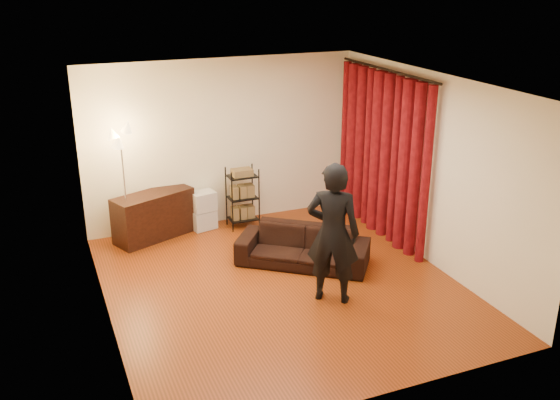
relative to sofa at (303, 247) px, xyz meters
name	(u,v)px	position (x,y,z in m)	size (l,w,h in m)	color
floor	(282,285)	(-0.52, -0.48, -0.27)	(5.00, 5.00, 0.00)	#8E3611
ceiling	(282,83)	(-0.52, -0.48, 2.43)	(5.00, 5.00, 0.00)	white
wall_back	(223,142)	(-0.52, 2.02, 1.08)	(5.00, 5.00, 0.00)	white
wall_front	(385,274)	(-0.52, -2.98, 1.08)	(5.00, 5.00, 0.00)	white
wall_left	(99,215)	(-2.77, -0.48, 1.08)	(5.00, 5.00, 0.00)	white
wall_right	(431,170)	(1.73, -0.48, 1.08)	(5.00, 5.00, 0.00)	white
curtain_rod	(387,70)	(1.63, 0.65, 2.31)	(0.04, 0.04, 2.65)	black
curtain	(381,155)	(1.61, 0.65, 1.01)	(0.22, 2.65, 2.55)	maroon
sofa	(303,247)	(0.00, 0.00, 0.00)	(1.84, 0.72, 0.54)	black
person	(333,233)	(-0.07, -1.05, 0.64)	(0.67, 0.44, 1.83)	black
media_cabinet	(154,216)	(-1.77, 1.75, 0.10)	(1.26, 0.47, 0.73)	black
storage_boxes	(203,210)	(-0.96, 1.80, 0.05)	(0.38, 0.31, 0.63)	beige
wire_shelf	(243,198)	(-0.33, 1.65, 0.23)	(0.46, 0.32, 1.00)	black
floor_lamp	(125,189)	(-2.20, 1.56, 0.66)	(0.34, 0.34, 1.86)	silver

